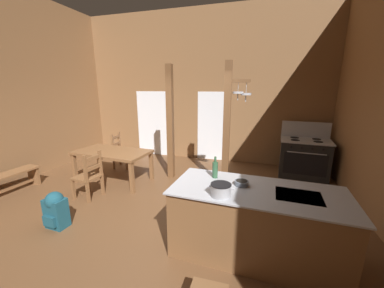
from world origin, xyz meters
name	(u,v)px	position (x,y,z in m)	size (l,w,h in m)	color
ground_plane	(150,217)	(0.00, 0.00, -0.05)	(7.94, 7.65, 0.10)	brown
wall_back	(201,88)	(0.00, 3.49, 2.16)	(7.94, 0.14, 4.33)	brown
glazed_door_back_left	(152,124)	(-1.61, 3.42, 1.02)	(1.00, 0.01, 2.05)	white
glazed_panel_back_right	(211,127)	(0.36, 3.42, 1.02)	(0.84, 0.01, 2.05)	white
kitchen_island	(255,222)	(1.78, -0.48, 0.46)	(2.20, 1.06, 0.92)	brown
stove_range	(304,157)	(2.86, 2.74, 0.48)	(1.20, 0.90, 1.32)	black
support_post_with_pot_rack	(228,125)	(1.12, 1.42, 1.42)	(0.54, 0.24, 2.68)	brown
support_post_center	(170,124)	(-0.28, 1.73, 1.34)	(0.14, 0.14, 2.68)	brown
dining_table	(113,155)	(-1.48, 1.09, 0.65)	(1.77, 1.03, 0.74)	brown
ladderback_chair_near_window	(89,176)	(-1.44, 0.24, 0.45)	(0.48, 0.48, 0.95)	brown
ladderback_chair_by_post	(121,151)	(-1.88, 2.02, 0.45)	(0.49, 0.49, 0.95)	brown
backpack	(56,209)	(-1.24, -0.76, 0.31)	(0.33, 0.32, 0.60)	#194756
stockpot_on_counter	(221,190)	(1.36, -0.77, 1.00)	(0.32, 0.25, 0.15)	#A8AAB2
mixing_bowl_on_counter	(242,183)	(1.57, -0.39, 0.95)	(0.18, 0.18, 0.07)	slate
bottle_tall_on_counter	(215,169)	(1.18, -0.23, 1.04)	(0.08, 0.08, 0.31)	#2D5638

